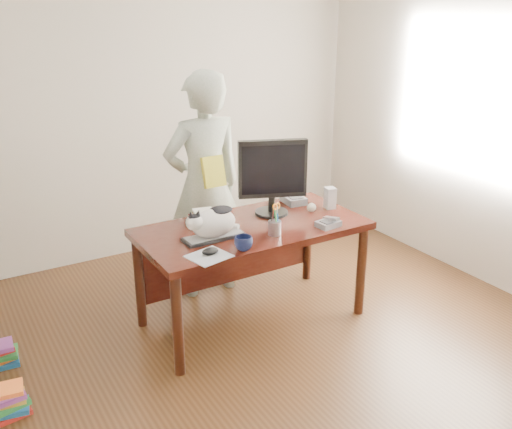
% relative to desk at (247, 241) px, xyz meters
% --- Properties ---
extents(room, '(4.50, 4.50, 4.50)m').
position_rel_desk_xyz_m(room, '(0.00, -0.68, 0.75)').
color(room, black).
rests_on(room, ground).
extents(desk, '(1.60, 0.80, 0.75)m').
position_rel_desk_xyz_m(desk, '(0.00, 0.00, 0.00)').
color(desk, black).
rests_on(desk, ground).
extents(keyboard, '(0.42, 0.16, 0.02)m').
position_rel_desk_xyz_m(keyboard, '(-0.34, -0.14, 0.16)').
color(keyboard, black).
rests_on(keyboard, desk).
extents(cat, '(0.40, 0.21, 0.23)m').
position_rel_desk_xyz_m(cat, '(-0.35, -0.15, 0.27)').
color(cat, white).
rests_on(cat, keyboard).
extents(monitor, '(0.48, 0.32, 0.56)m').
position_rel_desk_xyz_m(monitor, '(0.24, 0.04, 0.47)').
color(monitor, black).
rests_on(monitor, desk).
extents(pen_cup, '(0.11, 0.11, 0.22)m').
position_rel_desk_xyz_m(pen_cup, '(0.05, -0.29, 0.21)').
color(pen_cup, '#99989E').
rests_on(pen_cup, desk).
extents(mousepad, '(0.28, 0.26, 0.01)m').
position_rel_desk_xyz_m(mousepad, '(-0.50, -0.39, 0.15)').
color(mousepad, '#B6BCC3').
rests_on(mousepad, desk).
extents(mouse, '(0.12, 0.09, 0.04)m').
position_rel_desk_xyz_m(mouse, '(-0.48, -0.37, 0.17)').
color(mouse, black).
rests_on(mouse, mousepad).
extents(coffee_mug, '(0.17, 0.17, 0.09)m').
position_rel_desk_xyz_m(coffee_mug, '(-0.26, -0.41, 0.19)').
color(coffee_mug, '#0C1333').
rests_on(coffee_mug, desk).
extents(phone, '(0.17, 0.15, 0.07)m').
position_rel_desk_xyz_m(phone, '(0.45, -0.36, 0.17)').
color(phone, slate).
rests_on(phone, desk).
extents(speaker, '(0.09, 0.09, 0.16)m').
position_rel_desk_xyz_m(speaker, '(0.69, -0.07, 0.23)').
color(speaker, '#ACACAE').
rests_on(speaker, desk).
extents(baseball, '(0.07, 0.07, 0.07)m').
position_rel_desk_xyz_m(baseball, '(0.52, -0.06, 0.18)').
color(baseball, '#ECE6CC').
rests_on(baseball, desk).
extents(book_stack, '(0.26, 0.23, 0.08)m').
position_rel_desk_xyz_m(book_stack, '(-0.24, 0.17, 0.18)').
color(book_stack, '#53161A').
rests_on(book_stack, desk).
extents(calculator, '(0.17, 0.21, 0.06)m').
position_rel_desk_xyz_m(calculator, '(0.52, 0.17, 0.18)').
color(calculator, slate).
rests_on(calculator, desk).
extents(person, '(0.65, 0.43, 1.78)m').
position_rel_desk_xyz_m(person, '(-0.08, 0.52, 0.29)').
color(person, beige).
rests_on(person, ground).
extents(held_book, '(0.17, 0.10, 0.23)m').
position_rel_desk_xyz_m(held_book, '(-0.08, 0.35, 0.45)').
color(held_book, gold).
rests_on(held_book, person).
extents(book_pile_a, '(0.27, 0.22, 0.18)m').
position_rel_desk_xyz_m(book_pile_a, '(-1.75, -0.28, -0.51)').
color(book_pile_a, '#B21F19').
rests_on(book_pile_a, ground).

